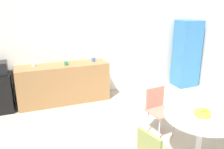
{
  "coord_description": "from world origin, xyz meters",
  "views": [
    {
      "loc": [
        -1.64,
        -2.6,
        2.31
      ],
      "look_at": [
        -0.08,
        1.4,
        0.95
      ],
      "focal_mm": 38.08,
      "sensor_mm": 36.0,
      "label": 1
    }
  ],
  "objects_px": {
    "round_table": "(201,125)",
    "mug_white": "(34,64)",
    "mug_green": "(93,60)",
    "mug_red": "(66,63)",
    "locker_cabinet": "(186,54)",
    "chair_coral": "(158,105)",
    "fruit_bowl": "(203,113)"
  },
  "relations": [
    {
      "from": "chair_coral",
      "to": "mug_red",
      "type": "xyz_separation_m",
      "value": [
        -1.25,
        1.88,
        0.43
      ]
    },
    {
      "from": "mug_white",
      "to": "mug_red",
      "type": "height_order",
      "value": "same"
    },
    {
      "from": "locker_cabinet",
      "to": "fruit_bowl",
      "type": "xyz_separation_m",
      "value": [
        -1.9,
        -2.8,
        -0.11
      ]
    },
    {
      "from": "round_table",
      "to": "mug_white",
      "type": "bearing_deg",
      "value": 124.35
    },
    {
      "from": "fruit_bowl",
      "to": "mug_red",
      "type": "height_order",
      "value": "mug_red"
    },
    {
      "from": "locker_cabinet",
      "to": "chair_coral",
      "type": "xyz_separation_m",
      "value": [
        -2.03,
        -1.87,
        -0.38
      ]
    },
    {
      "from": "fruit_bowl",
      "to": "mug_white",
      "type": "xyz_separation_m",
      "value": [
        -2.06,
        3.0,
        0.16
      ]
    },
    {
      "from": "mug_white",
      "to": "locker_cabinet",
      "type": "bearing_deg",
      "value": -2.82
    },
    {
      "from": "mug_green",
      "to": "mug_red",
      "type": "xyz_separation_m",
      "value": [
        -0.67,
        -0.1,
        0.0
      ]
    },
    {
      "from": "mug_white",
      "to": "mug_red",
      "type": "xyz_separation_m",
      "value": [
        0.67,
        -0.19,
        0.0
      ]
    },
    {
      "from": "fruit_bowl",
      "to": "mug_red",
      "type": "xyz_separation_m",
      "value": [
        -1.39,
        2.81,
        0.16
      ]
    },
    {
      "from": "round_table",
      "to": "mug_green",
      "type": "xyz_separation_m",
      "value": [
        -0.71,
        2.91,
        0.35
      ]
    },
    {
      "from": "mug_green",
      "to": "mug_red",
      "type": "distance_m",
      "value": 0.68
    },
    {
      "from": "round_table",
      "to": "mug_red",
      "type": "distance_m",
      "value": 3.15
    },
    {
      "from": "round_table",
      "to": "mug_red",
      "type": "bearing_deg",
      "value": 116.07
    },
    {
      "from": "locker_cabinet",
      "to": "mug_red",
      "type": "distance_m",
      "value": 3.28
    },
    {
      "from": "mug_red",
      "to": "locker_cabinet",
      "type": "bearing_deg",
      "value": -0.13
    },
    {
      "from": "fruit_bowl",
      "to": "mug_green",
      "type": "xyz_separation_m",
      "value": [
        -0.72,
        2.91,
        0.16
      ]
    },
    {
      "from": "chair_coral",
      "to": "mug_white",
      "type": "xyz_separation_m",
      "value": [
        -1.92,
        2.06,
        0.43
      ]
    },
    {
      "from": "locker_cabinet",
      "to": "fruit_bowl",
      "type": "distance_m",
      "value": 3.39
    },
    {
      "from": "fruit_bowl",
      "to": "round_table",
      "type": "bearing_deg",
      "value": -175.6
    },
    {
      "from": "fruit_bowl",
      "to": "mug_green",
      "type": "relative_size",
      "value": 1.8
    },
    {
      "from": "round_table",
      "to": "fruit_bowl",
      "type": "distance_m",
      "value": 0.19
    },
    {
      "from": "mug_white",
      "to": "chair_coral",
      "type": "bearing_deg",
      "value": -47.02
    },
    {
      "from": "mug_white",
      "to": "mug_red",
      "type": "distance_m",
      "value": 0.7
    },
    {
      "from": "mug_green",
      "to": "fruit_bowl",
      "type": "bearing_deg",
      "value": -76.17
    },
    {
      "from": "fruit_bowl",
      "to": "chair_coral",
      "type": "bearing_deg",
      "value": 98.36
    },
    {
      "from": "chair_coral",
      "to": "round_table",
      "type": "bearing_deg",
      "value": -82.31
    },
    {
      "from": "locker_cabinet",
      "to": "mug_red",
      "type": "bearing_deg",
      "value": 179.87
    },
    {
      "from": "mug_green",
      "to": "locker_cabinet",
      "type": "bearing_deg",
      "value": -2.36
    },
    {
      "from": "round_table",
      "to": "mug_red",
      "type": "height_order",
      "value": "mug_red"
    },
    {
      "from": "mug_white",
      "to": "mug_green",
      "type": "xyz_separation_m",
      "value": [
        1.34,
        -0.09,
        0.0
      ]
    }
  ]
}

